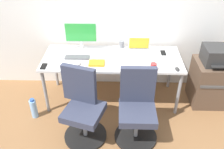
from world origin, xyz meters
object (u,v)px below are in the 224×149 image
(office_chair_right, at_px, (137,109))
(desktop_monitor, at_px, (81,34))
(side_cabinet, at_px, (210,82))
(water_bottle_on_floor, at_px, (34,108))
(coffee_mug, at_px, (153,67))
(open_laptop, at_px, (139,50))
(office_chair_left, at_px, (83,108))
(printer, at_px, (218,55))

(office_chair_right, bearing_deg, desktop_monitor, 128.86)
(side_cabinet, xyz_separation_m, water_bottle_on_floor, (-2.51, -0.43, -0.19))
(desktop_monitor, distance_m, coffee_mug, 1.13)
(office_chair_right, distance_m, open_laptop, 0.94)
(office_chair_left, distance_m, open_laptop, 1.18)
(printer, distance_m, coffee_mug, 0.94)
(water_bottle_on_floor, height_order, coffee_mug, coffee_mug)
(printer, height_order, water_bottle_on_floor, printer)
(open_laptop, bearing_deg, office_chair_right, -93.99)
(side_cabinet, distance_m, water_bottle_on_floor, 2.55)
(water_bottle_on_floor, relative_size, desktop_monitor, 0.65)
(office_chair_left, bearing_deg, printer, 21.81)
(office_chair_right, xyz_separation_m, coffee_mug, (0.22, 0.43, 0.34))
(coffee_mug, bearing_deg, office_chair_left, -153.56)
(side_cabinet, xyz_separation_m, open_laptop, (-1.06, 0.16, 0.44))
(office_chair_right, height_order, coffee_mug, office_chair_right)
(office_chair_right, height_order, desktop_monitor, desktop_monitor)
(office_chair_right, bearing_deg, water_bottle_on_floor, 168.51)
(office_chair_right, xyz_separation_m, desktop_monitor, (-0.77, 0.96, 0.54))
(office_chair_left, height_order, side_cabinet, office_chair_left)
(water_bottle_on_floor, relative_size, coffee_mug, 3.37)
(coffee_mug, bearing_deg, open_laptop, 109.61)
(desktop_monitor, xyz_separation_m, coffee_mug, (0.99, -0.52, -0.20))
(water_bottle_on_floor, bearing_deg, printer, 9.61)
(desktop_monitor, bearing_deg, office_chair_left, -83.49)
(open_laptop, distance_m, coffee_mug, 0.46)
(open_laptop, bearing_deg, side_cabinet, -8.66)
(side_cabinet, distance_m, desktop_monitor, 2.00)
(water_bottle_on_floor, relative_size, open_laptop, 1.00)
(open_laptop, xyz_separation_m, coffee_mug, (0.16, -0.44, -0.01))
(coffee_mug, bearing_deg, water_bottle_on_floor, -174.68)
(printer, relative_size, coffee_mug, 4.35)
(side_cabinet, relative_size, coffee_mug, 7.23)
(office_chair_left, relative_size, desktop_monitor, 1.96)
(printer, xyz_separation_m, desktop_monitor, (-1.89, 0.25, 0.18))
(printer, height_order, coffee_mug, printer)
(office_chair_left, bearing_deg, water_bottle_on_floor, 158.67)
(office_chair_left, xyz_separation_m, office_chair_right, (0.66, 0.00, 0.00))
(water_bottle_on_floor, xyz_separation_m, open_laptop, (1.45, 0.59, 0.62))
(side_cabinet, bearing_deg, open_laptop, 171.34)
(printer, distance_m, water_bottle_on_floor, 2.62)
(side_cabinet, height_order, open_laptop, open_laptop)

